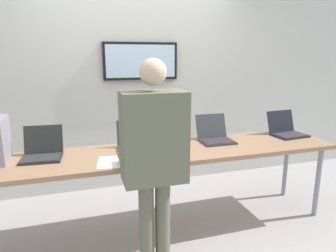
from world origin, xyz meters
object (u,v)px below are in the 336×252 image
at_px(laptop_station_0, 42,151).
at_px(person, 154,153).
at_px(workbench, 158,156).
at_px(laptop_station_2, 215,135).
at_px(laptop_station_3, 286,130).
at_px(laptop_station_1, 137,143).

distance_m(laptop_station_0, person, 1.10).
bearing_deg(workbench, laptop_station_2, 12.69).
height_order(workbench, laptop_station_3, laptop_station_3).
distance_m(laptop_station_1, person, 0.75).
relative_size(workbench, laptop_station_0, 10.03).
distance_m(workbench, laptop_station_0, 1.01).
bearing_deg(laptop_station_2, person, -137.89).
bearing_deg(laptop_station_1, laptop_station_3, 0.31).
distance_m(laptop_station_1, laptop_station_3, 1.67).
bearing_deg(laptop_station_3, laptop_station_0, -179.88).
height_order(laptop_station_0, laptop_station_2, laptop_station_0).
xyz_separation_m(laptop_station_0, laptop_station_2, (1.65, 0.03, -0.00)).
relative_size(laptop_station_1, laptop_station_2, 1.09).
xyz_separation_m(workbench, laptop_station_1, (-0.17, 0.12, 0.11)).
height_order(laptop_station_3, person, person).
relative_size(workbench, laptop_station_1, 9.12).
distance_m(laptop_station_2, laptop_station_3, 0.86).
height_order(laptop_station_1, person, person).
xyz_separation_m(laptop_station_1, laptop_station_2, (0.81, 0.03, -0.00)).
distance_m(workbench, laptop_station_2, 0.67).
xyz_separation_m(laptop_station_1, laptop_station_3, (1.67, 0.01, -0.00)).
height_order(laptop_station_0, laptop_station_1, laptop_station_1).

